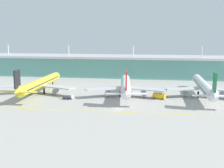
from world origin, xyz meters
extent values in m
plane|color=#A8A59E|center=(0.00, 0.00, 0.00)|extent=(600.00, 600.00, 0.00)
cube|color=#5B9E93|center=(0.00, 109.21, 8.17)|extent=(280.00, 28.00, 16.33)
cube|color=#B2B2B7|center=(0.00, 109.21, 17.23)|extent=(288.00, 34.00, 1.80)
cylinder|color=silver|center=(-112.00, 103.61, 22.63)|extent=(0.90, 0.90, 9.00)
cylinder|color=silver|center=(-56.00, 103.61, 22.63)|extent=(0.90, 0.90, 9.00)
cylinder|color=silver|center=(0.00, 103.61, 22.63)|extent=(0.90, 0.90, 9.00)
cylinder|color=silver|center=(56.00, 103.61, 22.63)|extent=(0.90, 0.90, 9.00)
cylinder|color=yellow|center=(-53.29, 32.12, 6.50)|extent=(6.38, 59.86, 5.80)
cone|color=yellow|center=(-53.60, 64.02, 6.50)|extent=(5.55, 4.05, 5.51)
cone|color=yellow|center=(-52.97, -0.79, 7.70)|extent=(4.99, 6.68, 5.72)
cube|color=black|center=(-52.98, 0.21, 14.15)|extent=(0.76, 6.41, 9.50)
cube|color=yellow|center=(-58.48, -0.34, 7.50)|extent=(10.03, 3.30, 0.36)
cube|color=yellow|center=(-47.48, -0.23, 7.50)|extent=(10.03, 3.30, 0.36)
cube|color=#B7BABF|center=(-65.25, 27.58, 5.20)|extent=(24.77, 15.48, 0.70)
cylinder|color=gray|center=(-64.06, 29.03, 2.40)|extent=(3.24, 4.53, 3.20)
cube|color=#B7BABF|center=(-41.25, 27.81, 5.20)|extent=(24.82, 15.10, 0.70)
cylinder|color=gray|center=(-42.46, 29.24, 2.40)|extent=(3.24, 4.53, 3.20)
cylinder|color=black|center=(-53.50, 54.55, 1.80)|extent=(0.70, 0.70, 3.60)
cylinder|color=black|center=(-56.46, 29.09, 1.80)|extent=(1.10, 1.10, 3.60)
cylinder|color=black|center=(-50.06, 29.15, 1.80)|extent=(1.10, 1.10, 3.60)
cube|color=black|center=(-53.29, 32.12, 6.90)|extent=(6.36, 53.88, 0.60)
cylinder|color=white|center=(0.98, 31.62, 6.50)|extent=(11.28, 52.17, 5.80)
cone|color=white|center=(-1.99, 59.39, 6.50)|extent=(5.90, 4.56, 5.51)
cone|color=white|center=(4.05, 2.86, 7.70)|extent=(5.61, 7.11, 5.72)
cube|color=red|center=(3.95, 3.85, 14.15)|extent=(1.38, 6.44, 9.50)
cube|color=white|center=(-1.47, 2.77, 7.50)|extent=(10.28, 4.24, 0.36)
cube|color=white|center=(9.47, 3.94, 7.50)|extent=(10.28, 4.24, 0.36)
cube|color=#B7BABF|center=(-10.48, 25.95, 5.20)|extent=(24.37, 17.30, 0.70)
cylinder|color=gray|center=(-9.44, 27.51, 2.40)|extent=(3.66, 4.81, 3.20)
cube|color=#B7BABF|center=(13.38, 28.50, 5.20)|extent=(24.94, 13.11, 0.70)
cylinder|color=gray|center=(12.03, 29.80, 2.40)|extent=(3.66, 4.81, 3.20)
cylinder|color=black|center=(-1.09, 50.95, 1.80)|extent=(0.70, 0.70, 3.60)
cylinder|color=black|center=(-1.88, 28.30, 1.80)|extent=(1.10, 1.10, 3.60)
cylinder|color=black|center=(4.48, 28.98, 1.80)|extent=(1.10, 1.10, 3.60)
cube|color=red|center=(0.98, 31.62, 6.90)|extent=(10.77, 47.02, 0.60)
cylinder|color=silver|center=(47.41, 36.68, 6.50)|extent=(6.06, 59.53, 5.80)
cone|color=silver|center=(47.54, 68.44, 6.50)|extent=(5.53, 4.02, 5.51)
cone|color=silver|center=(47.26, 3.93, 7.70)|extent=(4.96, 6.65, 5.72)
cube|color=#146B38|center=(47.27, 4.93, 14.15)|extent=(0.73, 6.40, 9.50)
cube|color=silver|center=(41.77, 4.45, 7.50)|extent=(10.01, 3.24, 0.36)
cube|color=#B7BABF|center=(35.39, 32.31, 5.20)|extent=(24.81, 15.21, 0.70)
cylinder|color=gray|center=(36.59, 33.75, 2.40)|extent=(3.22, 4.51, 3.20)
cylinder|color=gray|center=(58.19, 33.65, 2.40)|extent=(3.22, 4.51, 3.20)
cylinder|color=black|center=(47.50, 59.00, 1.80)|extent=(0.70, 0.70, 3.60)
cylinder|color=black|center=(44.19, 33.70, 1.80)|extent=(1.10, 1.10, 3.60)
cylinder|color=black|center=(50.59, 33.67, 1.80)|extent=(1.10, 1.10, 3.60)
cube|color=#146B38|center=(47.41, 36.68, 6.90)|extent=(6.07, 53.58, 0.60)
cube|color=yellow|center=(-37.00, -5.20, 0.02)|extent=(28.00, 0.70, 0.04)
cube|color=yellow|center=(-3.00, -5.20, 0.02)|extent=(28.00, 0.70, 0.04)
cube|color=yellow|center=(31.00, -5.20, 0.02)|extent=(28.00, 0.70, 0.04)
cube|color=gold|center=(21.16, 26.47, 1.75)|extent=(7.64, 5.30, 2.60)
cylinder|color=silver|center=(20.43, 26.79, 3.95)|extent=(4.47, 3.45, 2.00)
cylinder|color=black|center=(23.94, 26.51, 0.45)|extent=(0.96, 0.69, 0.90)
cylinder|color=black|center=(22.99, 24.37, 0.45)|extent=(0.96, 0.69, 0.90)
cylinder|color=black|center=(19.33, 28.56, 0.45)|extent=(0.96, 0.69, 0.90)
cylinder|color=black|center=(18.38, 26.42, 0.45)|extent=(0.96, 0.69, 0.90)
cube|color=silver|center=(-30.07, 18.64, 1.25)|extent=(4.02, 3.05, 1.60)
cube|color=silver|center=(-30.07, 18.64, 2.40)|extent=(3.68, 2.91, 0.16)
cylinder|color=black|center=(-28.60, 18.90, 0.45)|extent=(0.97, 0.67, 0.90)
cylinder|color=black|center=(-29.22, 17.41, 0.45)|extent=(0.97, 0.67, 0.90)
cylinder|color=black|center=(-30.92, 19.87, 0.45)|extent=(0.97, 0.67, 0.90)
cylinder|color=black|center=(-31.55, 18.38, 0.45)|extent=(0.97, 0.67, 0.90)
cube|color=#333842|center=(-31.93, 17.77, 1.15)|extent=(4.44, 2.47, 1.40)
cylinder|color=black|center=(-33.45, 16.67, 0.45)|extent=(0.91, 0.36, 0.90)
cylinder|color=black|center=(-33.49, 18.83, 0.45)|extent=(0.91, 0.36, 0.90)
cylinder|color=black|center=(-30.37, 16.72, 0.45)|extent=(0.91, 0.36, 0.90)
cylinder|color=black|center=(-30.41, 18.88, 0.45)|extent=(0.91, 0.36, 0.90)
cone|color=orange|center=(53.54, 14.05, 0.35)|extent=(0.56, 0.56, 0.70)
cone|color=orange|center=(46.08, 17.62, 0.35)|extent=(0.56, 0.56, 0.70)
cone|color=orange|center=(37.30, 17.93, 0.35)|extent=(0.56, 0.56, 0.70)
camera|label=1|loc=(17.56, -139.53, 38.22)|focal=46.22mm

